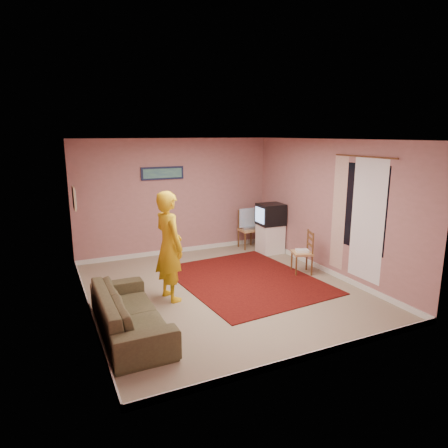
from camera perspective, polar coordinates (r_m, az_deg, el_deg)
name	(u,v)px	position (r m, az deg, el deg)	size (l,w,h in m)	color
ground	(222,289)	(7.15, -0.23, -9.34)	(5.00, 5.00, 0.00)	gray
wall_back	(176,197)	(9.06, -6.90, 3.85)	(4.50, 0.02, 2.60)	#AA6F71
wall_front	(314,258)	(4.69, 12.73, -4.80)	(4.50, 0.02, 2.60)	#AA6F71
wall_left	(83,231)	(6.20, -19.49, -0.95)	(0.02, 5.00, 2.60)	#AA6F71
wall_right	(328,208)	(7.96, 14.64, 2.29)	(0.02, 5.00, 2.60)	#AA6F71
ceiling	(222,139)	(6.63, -0.25, 11.98)	(4.50, 5.00, 0.02)	silver
baseboard_back	(177,250)	(9.33, -6.67, -3.77)	(4.50, 0.02, 0.10)	silver
baseboard_front	(308,356)	(5.21, 11.96, -18.01)	(4.50, 0.02, 0.10)	silver
baseboard_left	(90,310)	(6.59, -18.58, -11.56)	(0.02, 5.00, 0.10)	silver
baseboard_right	(324,269)	(8.27, 14.10, -6.26)	(0.02, 5.00, 0.10)	silver
window	(362,208)	(7.27, 19.16, 2.24)	(0.01, 1.10, 1.50)	black
curtain_sheer	(367,221)	(7.20, 19.79, 0.46)	(0.01, 0.75, 2.10)	white
curtain_floral	(339,213)	(7.69, 16.07, 1.46)	(0.01, 0.35, 2.10)	#F2E9CE
curtain_rod	(364,156)	(7.15, 19.42, 9.08)	(0.02, 0.02, 1.40)	brown
picture_back	(163,173)	(8.88, -8.78, 7.19)	(0.95, 0.04, 0.28)	#131835
picture_left	(74,198)	(7.72, -20.62, 3.45)	(0.04, 0.38, 0.42)	tan
area_rug	(246,279)	(7.60, 3.17, -7.91)	(2.35, 2.94, 0.02)	#310507
tv_cabinet	(270,239)	(9.26, 6.61, -2.09)	(0.52, 0.47, 0.66)	white
crt_tv	(271,214)	(9.13, 6.67, 1.38)	(0.59, 0.53, 0.48)	black
chair_a	(248,225)	(9.55, 3.50, -0.17)	(0.42, 0.40, 0.49)	tan
dvd_player	(248,228)	(9.57, 3.49, -0.54)	(0.32, 0.23, 0.05)	#A5A5AA
blue_throw	(248,218)	(9.55, 3.40, 0.92)	(0.43, 0.05, 0.45)	#86B0DC
chair_b	(302,248)	(7.95, 11.12, -3.35)	(0.47, 0.48, 0.46)	tan
game_console	(302,251)	(7.97, 11.10, -3.76)	(0.24, 0.17, 0.05)	white
sofa	(130,311)	(5.77, -13.30, -12.07)	(2.05, 0.80, 0.60)	brown
person	(169,246)	(6.55, -7.84, -3.15)	(0.66, 0.43, 1.81)	gold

